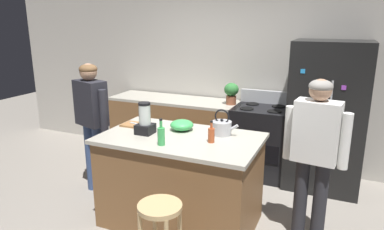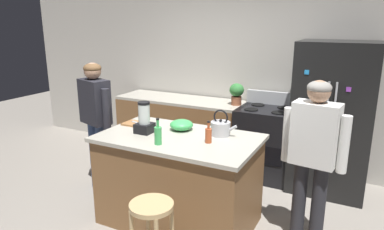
{
  "view_description": "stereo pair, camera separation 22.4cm",
  "coord_description": "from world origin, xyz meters",
  "px_view_note": "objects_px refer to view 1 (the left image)",
  "views": [
    {
      "loc": [
        1.45,
        -3.03,
        2.09
      ],
      "look_at": [
        0.0,
        0.3,
        1.11
      ],
      "focal_mm": 32.92,
      "sensor_mm": 36.0,
      "label": 1
    },
    {
      "loc": [
        1.65,
        -2.94,
        2.09
      ],
      "look_at": [
        0.0,
        0.3,
        1.11
      ],
      "focal_mm": 32.92,
      "sensor_mm": 36.0,
      "label": 2
    }
  ],
  "objects_px": {
    "person_by_island_left": "(92,116)",
    "bottle_cooking_sauce": "(211,134)",
    "tea_kettle": "(222,127)",
    "bottle_soda": "(161,135)",
    "stove_range": "(261,141)",
    "chef_knife": "(137,124)",
    "blender_appliance": "(145,121)",
    "cutting_board": "(136,125)",
    "person_by_sink_right": "(315,146)",
    "refrigerator": "(326,117)",
    "kitchen_island": "(181,180)",
    "potted_plant": "(231,92)",
    "bar_stool": "(160,221)",
    "mixing_bowl": "(182,125)"
  },
  "relations": [
    {
      "from": "bottle_cooking_sauce",
      "to": "tea_kettle",
      "type": "distance_m",
      "value": 0.26
    },
    {
      "from": "bar_stool",
      "to": "bottle_soda",
      "type": "xyz_separation_m",
      "value": [
        -0.27,
        0.54,
        0.53
      ]
    },
    {
      "from": "mixing_bowl",
      "to": "cutting_board",
      "type": "relative_size",
      "value": 0.83
    },
    {
      "from": "kitchen_island",
      "to": "bottle_soda",
      "type": "bearing_deg",
      "value": -100.64
    },
    {
      "from": "person_by_island_left",
      "to": "chef_knife",
      "type": "xyz_separation_m",
      "value": [
        0.68,
        -0.07,
        0.0
      ]
    },
    {
      "from": "person_by_sink_right",
      "to": "cutting_board",
      "type": "bearing_deg",
      "value": -177.17
    },
    {
      "from": "mixing_bowl",
      "to": "chef_knife",
      "type": "relative_size",
      "value": 1.13
    },
    {
      "from": "kitchen_island",
      "to": "potted_plant",
      "type": "height_order",
      "value": "potted_plant"
    },
    {
      "from": "kitchen_island",
      "to": "mixing_bowl",
      "type": "xyz_separation_m",
      "value": [
        -0.08,
        0.2,
        0.53
      ]
    },
    {
      "from": "stove_range",
      "to": "bottle_cooking_sauce",
      "type": "distance_m",
      "value": 1.66
    },
    {
      "from": "potted_plant",
      "to": "blender_appliance",
      "type": "distance_m",
      "value": 1.66
    },
    {
      "from": "person_by_sink_right",
      "to": "blender_appliance",
      "type": "xyz_separation_m",
      "value": [
        -1.64,
        -0.29,
        0.13
      ]
    },
    {
      "from": "potted_plant",
      "to": "tea_kettle",
      "type": "xyz_separation_m",
      "value": [
        0.32,
        -1.32,
        -0.09
      ]
    },
    {
      "from": "kitchen_island",
      "to": "refrigerator",
      "type": "xyz_separation_m",
      "value": [
        1.3,
        1.5,
        0.45
      ]
    },
    {
      "from": "blender_appliance",
      "to": "cutting_board",
      "type": "xyz_separation_m",
      "value": [
        -0.24,
        0.19,
        -0.13
      ]
    },
    {
      "from": "person_by_island_left",
      "to": "blender_appliance",
      "type": "bearing_deg",
      "value": -16.43
    },
    {
      "from": "kitchen_island",
      "to": "bottle_soda",
      "type": "distance_m",
      "value": 0.64
    },
    {
      "from": "chef_knife",
      "to": "bottle_soda",
      "type": "bearing_deg",
      "value": -23.82
    },
    {
      "from": "refrigerator",
      "to": "mixing_bowl",
      "type": "distance_m",
      "value": 1.9
    },
    {
      "from": "mixing_bowl",
      "to": "tea_kettle",
      "type": "height_order",
      "value": "tea_kettle"
    },
    {
      "from": "refrigerator",
      "to": "person_by_island_left",
      "type": "relative_size",
      "value": 1.16
    },
    {
      "from": "person_by_sink_right",
      "to": "bar_stool",
      "type": "relative_size",
      "value": 2.36
    },
    {
      "from": "tea_kettle",
      "to": "chef_knife",
      "type": "relative_size",
      "value": 1.25
    },
    {
      "from": "person_by_sink_right",
      "to": "stove_range",
      "type": "bearing_deg",
      "value": 120.85
    },
    {
      "from": "chef_knife",
      "to": "person_by_island_left",
      "type": "bearing_deg",
      "value": -170.93
    },
    {
      "from": "refrigerator",
      "to": "bottle_soda",
      "type": "distance_m",
      "value": 2.25
    },
    {
      "from": "mixing_bowl",
      "to": "potted_plant",
      "type": "bearing_deg",
      "value": 84.75
    },
    {
      "from": "person_by_island_left",
      "to": "refrigerator",
      "type": "bearing_deg",
      "value": 26.62
    },
    {
      "from": "cutting_board",
      "to": "blender_appliance",
      "type": "bearing_deg",
      "value": -39.04
    },
    {
      "from": "blender_appliance",
      "to": "chef_knife",
      "type": "distance_m",
      "value": 0.31
    },
    {
      "from": "stove_range",
      "to": "blender_appliance",
      "type": "height_order",
      "value": "blender_appliance"
    },
    {
      "from": "person_by_island_left",
      "to": "bottle_cooking_sauce",
      "type": "distance_m",
      "value": 1.64
    },
    {
      "from": "person_by_island_left",
      "to": "bottle_cooking_sauce",
      "type": "bearing_deg",
      "value": -8.64
    },
    {
      "from": "potted_plant",
      "to": "mixing_bowl",
      "type": "relative_size",
      "value": 1.21
    },
    {
      "from": "kitchen_island",
      "to": "chef_knife",
      "type": "xyz_separation_m",
      "value": [
        -0.59,
        0.14,
        0.5
      ]
    },
    {
      "from": "person_by_island_left",
      "to": "kitchen_island",
      "type": "bearing_deg",
      "value": -9.34
    },
    {
      "from": "potted_plant",
      "to": "tea_kettle",
      "type": "height_order",
      "value": "potted_plant"
    },
    {
      "from": "refrigerator",
      "to": "person_by_sink_right",
      "type": "relative_size",
      "value": 1.17
    },
    {
      "from": "potted_plant",
      "to": "blender_appliance",
      "type": "relative_size",
      "value": 0.91
    },
    {
      "from": "bar_stool",
      "to": "person_by_island_left",
      "type": "bearing_deg",
      "value": 144.9
    },
    {
      "from": "person_by_island_left",
      "to": "mixing_bowl",
      "type": "xyz_separation_m",
      "value": [
        1.2,
        -0.01,
        0.04
      ]
    },
    {
      "from": "chef_knife",
      "to": "tea_kettle",
      "type": "bearing_deg",
      "value": 20.42
    },
    {
      "from": "kitchen_island",
      "to": "bar_stool",
      "type": "xyz_separation_m",
      "value": [
        0.21,
        -0.84,
        0.04
      ]
    },
    {
      "from": "person_by_sink_right",
      "to": "bar_stool",
      "type": "distance_m",
      "value": 1.57
    },
    {
      "from": "blender_appliance",
      "to": "mixing_bowl",
      "type": "xyz_separation_m",
      "value": [
        0.3,
        0.26,
        -0.08
      ]
    },
    {
      "from": "refrigerator",
      "to": "chef_knife",
      "type": "xyz_separation_m",
      "value": [
        -1.89,
        -1.36,
        0.05
      ]
    },
    {
      "from": "bottle_soda",
      "to": "stove_range",
      "type": "bearing_deg",
      "value": 72.98
    },
    {
      "from": "mixing_bowl",
      "to": "chef_knife",
      "type": "xyz_separation_m",
      "value": [
        -0.51,
        -0.06,
        -0.03
      ]
    },
    {
      "from": "stove_range",
      "to": "person_by_sink_right",
      "type": "bearing_deg",
      "value": -59.15
    },
    {
      "from": "potted_plant",
      "to": "cutting_board",
      "type": "distance_m",
      "value": 1.57
    }
  ]
}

